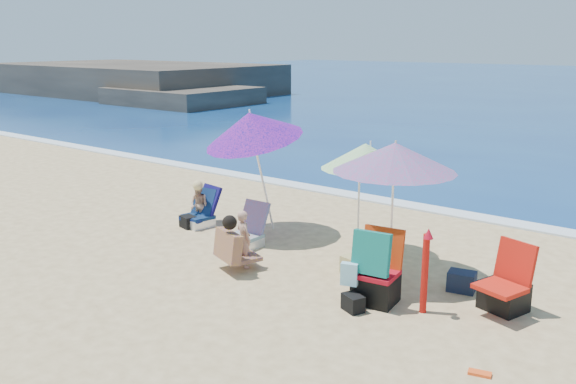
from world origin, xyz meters
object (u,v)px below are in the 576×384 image
Objects in this scene: umbrella_blue at (251,127)px; camp_chair_right at (375,276)px; furled_umbrella at (425,266)px; chair_navy at (200,215)px; umbrella_turquoise at (395,157)px; umbrella_striped at (365,156)px; person_left at (199,205)px; person_center at (237,242)px; chair_rainbow at (247,235)px; camp_chair_left at (505,290)px.

umbrella_blue is 3.85m from camp_chair_right.
camp_chair_right is (-0.66, -0.11, -0.27)m from furled_umbrella.
umbrella_turquoise is at bearing -1.10° from chair_navy.
umbrella_striped is 3.55m from person_left.
umbrella_striped is at bearing 56.15° from person_center.
umbrella_turquoise reaches higher than person_center.
chair_navy is 1.52m from chair_rainbow.
umbrella_turquoise reaches higher than camp_chair_left.
furled_umbrella is 1.28× the size of person_center.
chair_navy is at bearing -0.86° from person_left.
person_center is at bearing -55.71° from chair_rainbow.
chair_rainbow is at bearing 170.20° from furled_umbrella.
chair_navy is (-4.09, 0.08, -1.60)m from umbrella_turquoise.
chair_navy is 0.71× the size of camp_chair_right.
person_left is (-5.86, 0.26, 0.12)m from camp_chair_left.
camp_chair_right is 1.18× the size of person_left.
chair_navy is 1.01× the size of chair_rainbow.
umbrella_blue reaches higher than furled_umbrella.
umbrella_turquoise reaches higher than camp_chair_right.
camp_chair_right is (-1.46, -0.81, 0.10)m from camp_chair_left.
chair_rainbow is at bearing -178.89° from camp_chair_left.
chair_navy is 0.84× the size of person_left.
umbrella_striped is 2.53× the size of chair_navy.
camp_chair_right is at bearing -13.69° from person_left.
person_left is (-1.50, 0.35, 0.21)m from chair_rainbow.
camp_chair_left is 1.67m from camp_chair_right.
person_center is (-2.94, -0.31, -0.20)m from furled_umbrella.
camp_chair_right is 2.29m from person_center.
person_center is 2.48m from person_left.
umbrella_striped is 3.61m from chair_navy.
person_left is at bearing 178.90° from umbrella_turquoise.
umbrella_striped is at bearing 8.13° from person_left.
person_left is (-5.07, 0.96, -0.24)m from furled_umbrella.
person_center reaches higher than person_left.
umbrella_turquoise is 0.99m from umbrella_striped.
furled_umbrella is (0.96, -0.88, -1.15)m from umbrella_turquoise.
chair_rainbow is (-3.57, 0.62, -0.45)m from furled_umbrella.
umbrella_blue is at bearing 163.21° from furled_umbrella.
person_center is at bearing -148.91° from umbrella_turquoise.
umbrella_striped is 2.19m from umbrella_blue.
umbrella_striped reaches higher than chair_rainbow.
camp_chair_left is (2.57, -0.73, -1.36)m from umbrella_striped.
umbrella_striped is 1.61× the size of furled_umbrella.
person_left is at bearing 149.16° from person_center.
camp_chair_left reaches higher than chair_navy.
chair_navy is 5.85m from camp_chair_left.
umbrella_turquoise is 2.75× the size of chair_navy.
furled_umbrella is at bearing -42.59° from umbrella_turquoise.
umbrella_striped is at bearing 141.01° from furled_umbrella.
camp_chair_right is (2.91, -0.73, 0.18)m from chair_rainbow.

